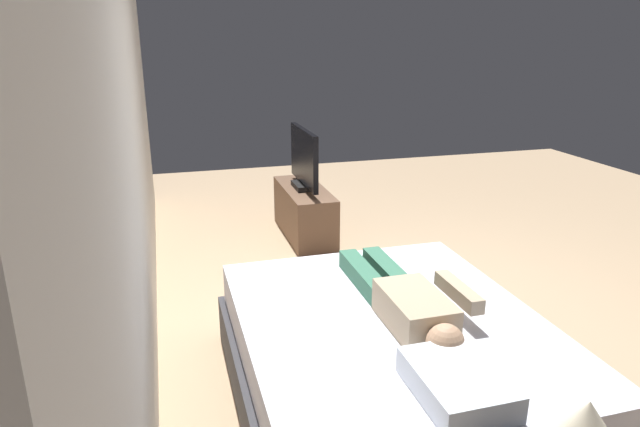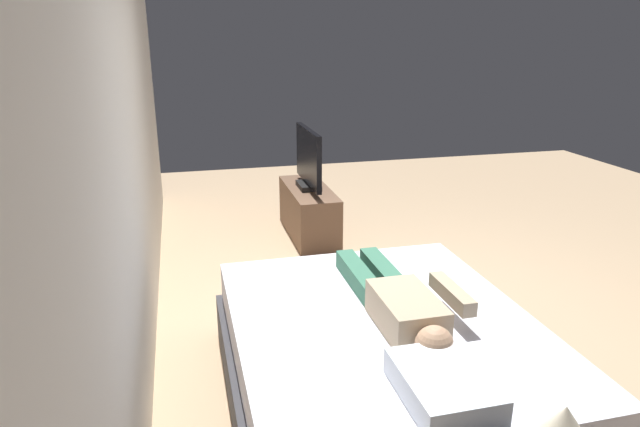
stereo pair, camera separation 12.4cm
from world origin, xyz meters
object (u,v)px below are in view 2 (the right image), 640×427
Objects in this scene: bed at (383,365)px; remote at (455,293)px; person at (400,301)px; tv at (308,160)px; tv_stand at (309,212)px; pillow at (443,386)px.

bed is 13.36× the size of remote.
remote is at bearing -70.12° from bed.
tv is (2.75, -0.14, 0.16)m from person.
tv_stand is 1.25× the size of tv.
pillow is (-0.68, 0.00, 0.34)m from bed.
bed is at bearing 175.21° from tv.
remote reaches higher than tv_stand.
tv_stand is at bearing -4.79° from bed.
tv_stand is (2.75, -0.14, -0.37)m from person.
tv is (3.46, -0.23, 0.18)m from pillow.
pillow is at bearing 172.55° from person.
tv_stand is at bearing -2.91° from person.
tv reaches higher than bed.
bed is at bearing 175.21° from tv_stand.
person is at bearing 110.47° from remote.
remote is 0.14× the size of tv_stand.
pillow reaches higher than bed.
bed is 2.79m from tv_stand.
bed is at bearing 109.88° from remote.
bed is 1.59× the size of person.
pillow is at bearing 180.00° from bed.
remote is (0.18, -0.50, 0.29)m from bed.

